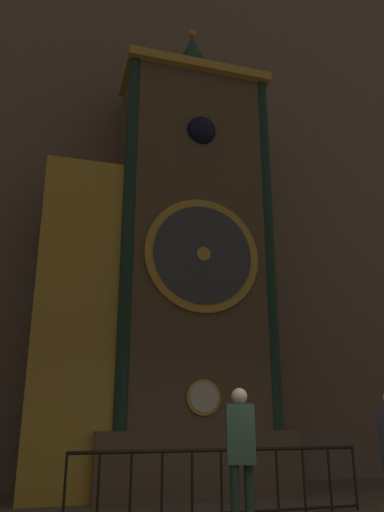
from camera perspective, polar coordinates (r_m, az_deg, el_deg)
The scene contains 4 objects.
cathedral_back_wall at distance 12.80m, azimuth -2.31°, elevation 13.55°, with size 24.00×0.32×16.00m.
clock_tower at distance 10.03m, azimuth -2.52°, elevation -1.66°, with size 4.86×1.77×10.17m.
railing_fence at distance 7.75m, azimuth 3.38°, elevation -24.07°, with size 4.36×0.05×0.91m.
visitor_near at distance 6.47m, azimuth 5.59°, elevation -20.78°, with size 0.39×0.31×1.69m.
Camera 1 is at (-2.65, -4.66, 1.39)m, focal length 35.00 mm.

